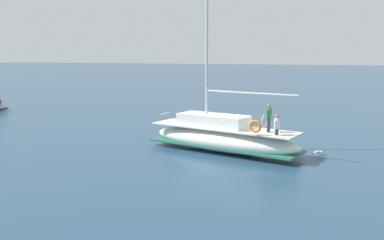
{
  "coord_description": "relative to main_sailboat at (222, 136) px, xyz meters",
  "views": [
    {
      "loc": [
        -24.82,
        -5.73,
        5.83
      ],
      "look_at": [
        -1.03,
        3.04,
        1.8
      ],
      "focal_mm": 39.33,
      "sensor_mm": 36.0,
      "label": 1
    }
  ],
  "objects": [
    {
      "name": "ground_plane",
      "position": [
        1.02,
        -1.11,
        -0.91
      ],
      "size": [
        400.0,
        400.0,
        0.0
      ],
      "primitive_type": "plane",
      "color": "navy"
    },
    {
      "name": "seagull",
      "position": [
        0.93,
        -5.55,
        -0.7
      ],
      "size": [
        1.11,
        0.73,
        0.18
      ],
      "color": "silver",
      "rests_on": "ground"
    },
    {
      "name": "main_sailboat",
      "position": [
        0.0,
        0.0,
        0.0
      ],
      "size": [
        4.63,
        9.9,
        12.86
      ],
      "color": "white",
      "rests_on": "ground"
    }
  ]
}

